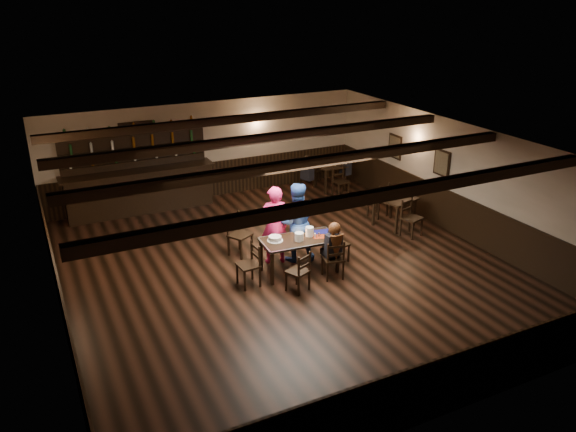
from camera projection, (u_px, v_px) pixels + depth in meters
name	position (u px, v px, depth m)	size (l,w,h in m)	color
ground	(286.00, 267.00, 11.98)	(10.00, 10.00, 0.00)	black
room_shell	(285.00, 190.00, 11.36)	(9.02, 10.02, 2.71)	beige
dining_table	(299.00, 242.00, 11.57)	(1.63, 0.90, 0.75)	black
chair_near_left	(301.00, 269.00, 10.85)	(0.51, 0.50, 0.84)	black
chair_near_right	(334.00, 257.00, 11.33)	(0.45, 0.44, 0.84)	black
chair_end_left	(252.00, 261.00, 11.12)	(0.42, 0.44, 0.89)	black
chair_end_right	(336.00, 242.00, 12.06)	(0.42, 0.44, 0.81)	black
chair_far_pushed	(237.00, 231.00, 12.40)	(0.59, 0.59, 0.95)	black
woman_pink	(274.00, 225.00, 11.92)	(0.63, 0.41, 1.73)	#FF1D55
man_blue	(296.00, 222.00, 12.03)	(0.86, 0.67, 1.76)	navy
seated_person	(334.00, 241.00, 11.26)	(0.33, 0.49, 0.80)	black
cake	(275.00, 239.00, 11.43)	(0.33, 0.33, 0.10)	white
plate_stack_a	(299.00, 237.00, 11.43)	(0.18, 0.18, 0.17)	white
plate_stack_b	(310.00, 231.00, 11.64)	(0.17, 0.17, 0.20)	white
tea_light	(298.00, 235.00, 11.66)	(0.05, 0.05, 0.06)	#A5A8AD
salt_shaker	(315.00, 235.00, 11.60)	(0.03, 0.03, 0.09)	silver
pepper_shaker	(319.00, 234.00, 11.63)	(0.03, 0.03, 0.09)	#A5A8AD
drink_glass	(310.00, 232.00, 11.73)	(0.06, 0.06, 0.10)	silver
menu_red	(321.00, 236.00, 11.64)	(0.32, 0.23, 0.00)	maroon
menu_blue	(322.00, 231.00, 11.88)	(0.34, 0.24, 0.00)	#0F0F4B
bar_counter	(139.00, 185.00, 14.81)	(3.96, 0.70, 2.20)	black
back_table_a	(395.00, 201.00, 13.86)	(1.07, 1.07, 0.75)	black
back_table_b	(330.00, 168.00, 16.44)	(0.82, 0.82, 0.75)	black
bg_patron_left	(307.00, 167.00, 15.89)	(0.32, 0.40, 0.72)	black
bg_patron_right	(346.00, 163.00, 16.37)	(0.23, 0.36, 0.71)	black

